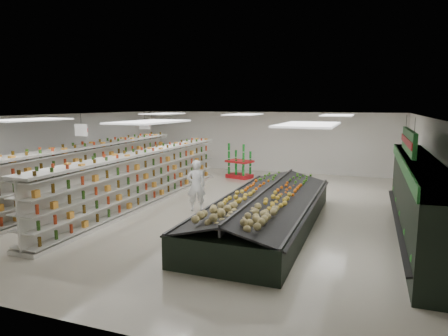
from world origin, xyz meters
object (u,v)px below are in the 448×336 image
at_px(soda_endcap, 240,163).
at_px(shopper_background, 189,159).
at_px(produce_island, 266,209).
at_px(gondola_left, 90,173).
at_px(gondola_center, 144,180).
at_px(shopper_main, 196,186).

xyz_separation_m(soda_endcap, shopper_background, (-2.47, -0.60, 0.13)).
bearing_deg(produce_island, soda_endcap, 113.49).
bearing_deg(gondola_left, gondola_center, -5.35).
relative_size(gondola_left, shopper_background, 6.79).
bearing_deg(gondola_center, shopper_main, -6.43).
bearing_deg(shopper_main, produce_island, 131.79).
xyz_separation_m(gondola_left, produce_island, (7.34, -1.32, -0.43)).
xyz_separation_m(gondola_center, produce_island, (4.85, -1.19, -0.36)).
height_order(produce_island, shopper_main, shopper_main).
xyz_separation_m(soda_endcap, shopper_main, (0.51, -6.39, 0.12)).
bearing_deg(soda_endcap, shopper_main, -85.40).
bearing_deg(gondola_center, shopper_background, 98.62).
distance_m(gondola_left, shopper_main, 4.69).
bearing_deg(gondola_center, soda_endcap, 75.13).
relative_size(gondola_center, soda_endcap, 7.14).
xyz_separation_m(gondola_left, shopper_background, (1.69, 5.41, -0.07)).
distance_m(produce_island, shopper_main, 2.85).
distance_m(gondola_left, produce_island, 7.47).
height_order(gondola_center, shopper_background, gondola_center).
bearing_deg(gondola_left, shopper_main, -7.16).
height_order(gondola_left, soda_endcap, gondola_left).
height_order(gondola_left, shopper_main, gondola_left).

